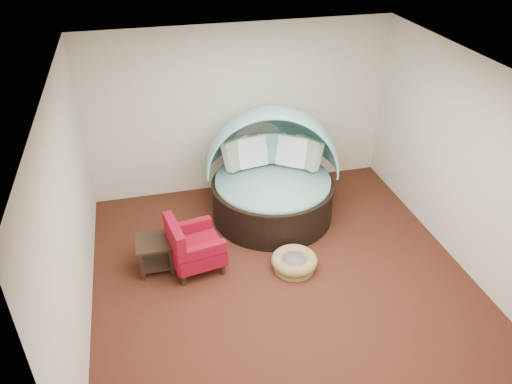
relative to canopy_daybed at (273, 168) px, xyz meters
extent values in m
plane|color=#4C2115|center=(-0.29, -1.51, -0.81)|extent=(5.00, 5.00, 0.00)
plane|color=beige|center=(-0.29, 0.99, 0.59)|extent=(5.00, 0.00, 5.00)
plane|color=beige|center=(-0.29, -4.01, 0.59)|extent=(5.00, 0.00, 5.00)
plane|color=beige|center=(-2.79, -1.51, 0.59)|extent=(0.00, 5.00, 5.00)
plane|color=beige|center=(2.21, -1.51, 0.59)|extent=(0.00, 5.00, 5.00)
plane|color=white|center=(-0.29, -1.51, 1.99)|extent=(5.00, 5.00, 0.00)
cylinder|color=black|center=(-0.03, -0.11, -0.52)|extent=(2.26, 2.26, 0.58)
cylinder|color=black|center=(-0.03, -0.11, -0.21)|extent=(2.28, 2.28, 0.05)
cylinder|color=#7CB1AB|center=(-0.03, -0.11, -0.17)|extent=(2.13, 2.13, 0.13)
cube|color=#356447|center=(-0.48, 0.33, 0.14)|extent=(0.55, 0.49, 0.50)
cube|color=white|center=(-0.25, 0.35, 0.14)|extent=(0.52, 0.35, 0.50)
cube|color=#62A7AA|center=(0.09, 0.40, 0.14)|extent=(0.53, 0.37, 0.50)
cube|color=white|center=(0.38, 0.20, 0.14)|extent=(0.55, 0.50, 0.50)
cube|color=#356447|center=(0.58, 0.09, 0.14)|extent=(0.49, 0.55, 0.50)
cylinder|color=olive|center=(-0.08, -1.43, -0.78)|extent=(0.69, 0.69, 0.07)
torus|color=olive|center=(-0.08, -1.43, -0.67)|extent=(0.78, 0.78, 0.16)
cylinder|color=#615C61|center=(-0.08, -1.43, -0.69)|extent=(0.47, 0.47, 0.10)
cylinder|color=black|center=(-1.60, -1.39, -0.73)|extent=(0.07, 0.07, 0.17)
cylinder|color=black|center=(-1.69, -0.84, -0.73)|extent=(0.07, 0.07, 0.17)
cylinder|color=black|center=(-1.05, -1.30, -0.73)|extent=(0.07, 0.07, 0.17)
cylinder|color=black|center=(-1.15, -0.75, -0.73)|extent=(0.07, 0.07, 0.17)
cube|color=maroon|center=(-1.37, -1.07, -0.52)|extent=(0.80, 0.80, 0.24)
cube|color=maroon|center=(-1.65, -1.12, -0.20)|extent=(0.24, 0.71, 0.41)
cube|color=maroon|center=(-1.28, -1.36, -0.32)|extent=(0.57, 0.20, 0.17)
cube|color=maroon|center=(-1.38, -0.77, -0.32)|extent=(0.57, 0.20, 0.17)
cube|color=black|center=(-1.92, -0.96, -0.36)|extent=(0.49, 0.49, 0.04)
cube|color=black|center=(-1.92, -0.96, -0.69)|extent=(0.43, 0.43, 0.03)
cube|color=black|center=(-2.12, -1.16, -0.60)|extent=(0.05, 0.05, 0.43)
cube|color=black|center=(-2.12, -0.77, -0.60)|extent=(0.05, 0.05, 0.43)
cube|color=black|center=(-1.73, -1.16, -0.60)|extent=(0.05, 0.05, 0.43)
cube|color=black|center=(-1.73, -0.77, -0.60)|extent=(0.05, 0.05, 0.43)
camera|label=1|loc=(-1.88, -6.47, 3.77)|focal=35.00mm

